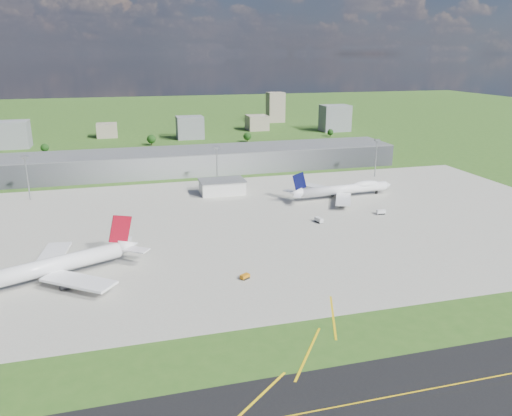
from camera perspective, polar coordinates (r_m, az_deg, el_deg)
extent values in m
plane|color=#30591B|center=(348.91, -7.13, 3.67)|extent=(1400.00, 1400.00, 0.00)
cube|color=gray|center=(246.73, -1.12, -1.91)|extent=(360.00, 190.00, 0.08)
cube|color=gray|center=(361.79, -7.52, 5.36)|extent=(300.00, 42.00, 15.00)
cube|color=silver|center=(301.67, -3.90, 2.41)|extent=(26.00, 16.00, 8.00)
cylinder|color=gray|center=(313.55, -24.65, 3.03)|extent=(0.70, 0.70, 25.00)
cube|color=gray|center=(311.01, -24.94, 5.31)|extent=(3.50, 2.00, 1.20)
cylinder|color=gray|center=(313.98, -4.48, 4.58)|extent=(0.70, 0.70, 25.00)
cube|color=gray|center=(311.45, -4.53, 6.88)|extent=(3.50, 2.00, 1.20)
cylinder|color=gray|center=(350.79, 13.54, 5.49)|extent=(0.70, 0.70, 25.00)
cube|color=gray|center=(348.53, 13.69, 7.55)|extent=(3.50, 2.00, 1.20)
cylinder|color=white|center=(199.58, -23.51, -6.40)|extent=(58.31, 29.49, 6.28)
cone|color=white|center=(209.12, -14.43, -4.16)|extent=(10.16, 9.05, 6.28)
cube|color=#9B1308|center=(199.90, -24.02, -7.04)|extent=(46.81, 21.81, 1.36)
cube|color=white|center=(189.13, -19.62, -7.87)|extent=(27.39, 23.89, 0.94)
cube|color=white|center=(215.71, -22.24, -5.04)|extent=(12.66, 28.15, 0.94)
cube|color=maroon|center=(205.63, -15.24, -2.35)|extent=(9.80, 4.55, 12.64)
cylinder|color=#38383D|center=(192.74, -20.67, -8.16)|extent=(6.60, 5.33, 3.35)
cylinder|color=#38383D|center=(212.30, -22.53, -6.01)|extent=(6.60, 5.33, 3.35)
cube|color=black|center=(198.49, -21.24, -7.66)|extent=(2.03, 1.81, 2.62)
cube|color=black|center=(206.87, -22.04, -6.74)|extent=(2.03, 1.81, 2.62)
cylinder|color=white|center=(296.91, 10.05, 2.12)|extent=(55.45, 9.89, 5.52)
cone|color=white|center=(312.45, 14.82, 2.56)|extent=(4.87, 5.85, 5.52)
cone|color=white|center=(282.93, 4.55, 1.73)|extent=(7.54, 6.07, 5.52)
cube|color=#1B2E97|center=(298.22, 10.33, 1.83)|extent=(45.29, 5.85, 1.16)
ellipsoid|color=white|center=(303.71, 12.42, 2.64)|extent=(18.04, 6.90, 4.97)
cube|color=white|center=(305.06, 7.48, 2.33)|extent=(20.68, 25.00, 0.80)
cube|color=white|center=(282.20, 9.96, 0.99)|extent=(17.90, 25.87, 0.80)
cube|color=#070933|center=(282.18, 4.99, 3.04)|extent=(8.87, 1.15, 10.76)
cylinder|color=#38383D|center=(302.32, 8.51, 1.82)|extent=(5.11, 3.23, 2.85)
cylinder|color=#38383D|center=(307.63, 6.89, 2.15)|extent=(5.11, 3.23, 2.85)
cylinder|color=#38383D|center=(288.86, 9.99, 1.02)|extent=(5.11, 3.23, 2.85)
cylinder|color=#38383D|center=(278.99, 9.96, 0.44)|extent=(5.11, 3.23, 2.85)
cube|color=black|center=(298.73, 8.74, 1.52)|extent=(1.50, 1.18, 2.23)
cube|color=black|center=(292.00, 9.48, 1.12)|extent=(1.50, 1.18, 2.23)
cube|color=black|center=(309.26, 13.60, 1.77)|extent=(1.50, 1.18, 2.23)
cube|color=#CA740B|center=(188.47, -1.28, -7.81)|extent=(4.11, 3.58, 1.43)
cube|color=black|center=(188.77, -1.28, -8.00)|extent=(3.70, 3.39, 0.70)
cube|color=silver|center=(251.21, 7.20, -1.34)|extent=(3.30, 5.32, 2.17)
cube|color=black|center=(251.56, 7.19, -1.57)|extent=(3.23, 4.63, 0.70)
cube|color=white|center=(270.13, 14.11, -0.42)|extent=(4.86, 2.75, 2.05)
cube|color=black|center=(270.43, 14.09, -0.63)|extent=(4.19, 2.76, 0.70)
cube|color=slate|center=(499.97, -26.04, 7.56)|extent=(28.00, 22.00, 24.00)
cube|color=gray|center=(531.59, -16.67, 8.50)|extent=(20.00, 18.00, 14.00)
cube|color=slate|center=(505.50, -7.57, 9.11)|extent=(26.00, 20.00, 22.00)
cube|color=gray|center=(560.59, 0.11, 9.73)|extent=(22.00, 24.00, 16.00)
cube|color=slate|center=(558.52, 9.01, 10.12)|extent=(30.00, 22.00, 28.00)
cube|color=gray|center=(627.82, 2.23, 11.44)|extent=(20.00, 18.00, 36.00)
cylinder|color=#382314|center=(462.59, -22.96, 5.97)|extent=(0.70, 0.70, 3.00)
sphere|color=black|center=(462.02, -23.00, 6.38)|extent=(6.75, 6.75, 6.75)
cylinder|color=#382314|center=(473.63, -11.85, 7.23)|extent=(0.70, 0.70, 3.60)
sphere|color=black|center=(472.97, -11.88, 7.71)|extent=(8.10, 8.10, 8.10)
cylinder|color=#382314|center=(482.21, -1.00, 7.75)|extent=(0.70, 0.70, 3.40)
sphere|color=black|center=(481.60, -1.00, 8.20)|extent=(7.65, 7.65, 7.65)
cylinder|color=#382314|center=(520.50, 8.48, 8.23)|extent=(0.70, 0.70, 2.80)
sphere|color=black|center=(520.03, 8.49, 8.58)|extent=(6.30, 6.30, 6.30)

